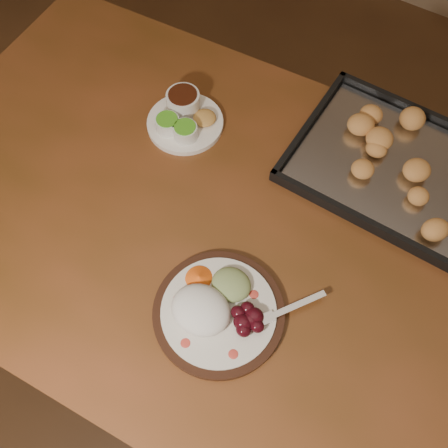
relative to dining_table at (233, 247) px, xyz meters
The scene contains 5 objects.
ground 0.67m from the dining_table, 53.19° to the right, with size 4.00×4.00×0.00m, color brown.
dining_table is the anchor object (origin of this frame).
dinner_plate 0.22m from the dining_table, 69.11° to the right, with size 0.28×0.26×0.06m.
condiment_saucer 0.32m from the dining_table, 144.12° to the left, with size 0.18×0.18×0.06m.
baking_tray 0.41m from the dining_table, 51.78° to the left, with size 0.47×0.35×0.05m.
Camera 1 is at (0.13, -0.29, 1.66)m, focal length 40.00 mm.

